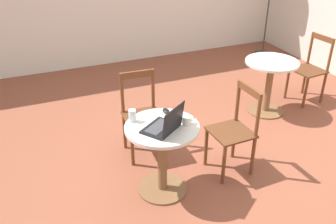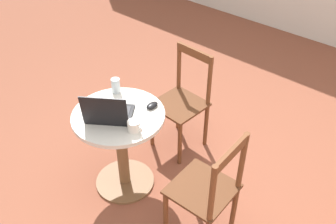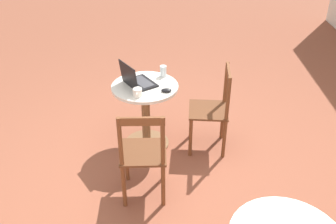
% 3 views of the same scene
% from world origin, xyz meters
% --- Properties ---
extents(ground_plane, '(16.00, 16.00, 0.00)m').
position_xyz_m(ground_plane, '(0.00, 0.00, 0.00)').
color(ground_plane, brown).
extents(cafe_table_near, '(0.66, 0.66, 0.70)m').
position_xyz_m(cafe_table_near, '(-0.38, -0.20, 0.48)').
color(cafe_table_near, brown).
rests_on(cafe_table_near, ground_plane).
extents(cafe_table_mid, '(0.66, 0.66, 0.70)m').
position_xyz_m(cafe_table_mid, '(1.46, 0.73, 0.48)').
color(cafe_table_mid, brown).
rests_on(cafe_table_mid, ground_plane).
extents(chair_near_right, '(0.40, 0.40, 0.90)m').
position_xyz_m(chair_near_right, '(0.40, -0.17, 0.45)').
color(chair_near_right, brown).
rests_on(chair_near_right, ground_plane).
extents(chair_near_back, '(0.41, 0.41, 0.90)m').
position_xyz_m(chair_near_back, '(-0.34, 0.48, 0.45)').
color(chair_near_back, brown).
rests_on(chair_near_back, ground_plane).
extents(chair_mid_right, '(0.42, 0.42, 0.90)m').
position_xyz_m(chair_mid_right, '(2.17, 0.80, 0.45)').
color(chair_mid_right, brown).
rests_on(chair_mid_right, ground_plane).
extents(laptop, '(0.40, 0.39, 0.25)m').
position_xyz_m(laptop, '(-0.38, -0.28, 0.76)').
color(laptop, black).
rests_on(laptop, cafe_table_near).
extents(mouse, '(0.06, 0.10, 0.03)m').
position_xyz_m(mouse, '(-0.25, 0.01, 0.72)').
color(mouse, black).
rests_on(mouse, cafe_table_near).
extents(mug, '(0.12, 0.09, 0.08)m').
position_xyz_m(mug, '(-0.16, -0.25, 0.74)').
color(mug, silver).
rests_on(mug, cafe_table_near).
extents(drinking_glass, '(0.07, 0.07, 0.11)m').
position_xyz_m(drinking_glass, '(-0.59, -0.02, 0.76)').
color(drinking_glass, silver).
rests_on(drinking_glass, cafe_table_near).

